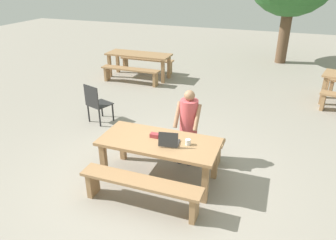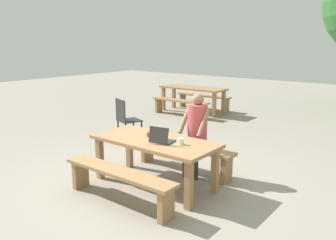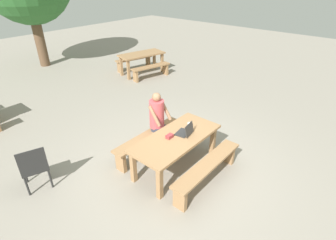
{
  "view_description": "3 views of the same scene",
  "coord_description": "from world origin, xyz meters",
  "px_view_note": "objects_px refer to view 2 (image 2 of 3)",
  "views": [
    {
      "loc": [
        1.62,
        -4.0,
        3.1
      ],
      "look_at": [
        0.05,
        0.25,
        0.95
      ],
      "focal_mm": 33.87,
      "sensor_mm": 36.0,
      "label": 1
    },
    {
      "loc": [
        3.11,
        -3.65,
        2.08
      ],
      "look_at": [
        0.05,
        0.25,
        0.95
      ],
      "focal_mm": 36.87,
      "sensor_mm": 36.0,
      "label": 2
    },
    {
      "loc": [
        -3.26,
        -2.58,
        3.42
      ],
      "look_at": [
        0.05,
        0.25,
        0.95
      ],
      "focal_mm": 28.03,
      "sensor_mm": 36.0,
      "label": 3
    }
  ],
  "objects_px": {
    "picnic_table_mid": "(193,91)",
    "small_pouch": "(152,135)",
    "laptop": "(161,139)",
    "plastic_chair": "(126,118)",
    "coffee_mug": "(181,141)",
    "picnic_table_front": "(154,146)",
    "person_seated": "(196,129)"
  },
  "relations": [
    {
      "from": "picnic_table_mid",
      "to": "small_pouch",
      "type": "bearing_deg",
      "value": -62.13
    },
    {
      "from": "picnic_table_mid",
      "to": "laptop",
      "type": "bearing_deg",
      "value": -60.17
    },
    {
      "from": "plastic_chair",
      "to": "picnic_table_mid",
      "type": "relative_size",
      "value": 0.44
    },
    {
      "from": "laptop",
      "to": "small_pouch",
      "type": "relative_size",
      "value": 2.39
    },
    {
      "from": "laptop",
      "to": "coffee_mug",
      "type": "xyz_separation_m",
      "value": [
        0.27,
        0.1,
        -0.01
      ]
    },
    {
      "from": "picnic_table_mid",
      "to": "plastic_chair",
      "type": "bearing_deg",
      "value": -80.78
    },
    {
      "from": "laptop",
      "to": "plastic_chair",
      "type": "bearing_deg",
      "value": -44.9
    },
    {
      "from": "plastic_chair",
      "to": "picnic_table_mid",
      "type": "xyz_separation_m",
      "value": [
        -0.53,
        3.34,
        0.18
      ]
    },
    {
      "from": "small_pouch",
      "to": "coffee_mug",
      "type": "bearing_deg",
      "value": -4.7
    },
    {
      "from": "picnic_table_front",
      "to": "picnic_table_mid",
      "type": "distance_m",
      "value": 5.48
    },
    {
      "from": "coffee_mug",
      "to": "plastic_chair",
      "type": "distance_m",
      "value": 2.93
    },
    {
      "from": "picnic_table_front",
      "to": "person_seated",
      "type": "relative_size",
      "value": 1.42
    },
    {
      "from": "laptop",
      "to": "person_seated",
      "type": "xyz_separation_m",
      "value": [
        0.07,
        0.77,
        0.0
      ]
    },
    {
      "from": "person_seated",
      "to": "picnic_table_mid",
      "type": "distance_m",
      "value": 5.02
    },
    {
      "from": "person_seated",
      "to": "picnic_table_mid",
      "type": "height_order",
      "value": "person_seated"
    },
    {
      "from": "picnic_table_front",
      "to": "person_seated",
      "type": "bearing_deg",
      "value": 69.78
    },
    {
      "from": "plastic_chair",
      "to": "picnic_table_mid",
      "type": "height_order",
      "value": "plastic_chair"
    },
    {
      "from": "plastic_chair",
      "to": "laptop",
      "type": "bearing_deg",
      "value": 164.17
    },
    {
      "from": "laptop",
      "to": "coffee_mug",
      "type": "relative_size",
      "value": 3.77
    },
    {
      "from": "person_seated",
      "to": "picnic_table_front",
      "type": "bearing_deg",
      "value": -110.22
    },
    {
      "from": "coffee_mug",
      "to": "laptop",
      "type": "bearing_deg",
      "value": -159.29
    },
    {
      "from": "small_pouch",
      "to": "person_seated",
      "type": "bearing_deg",
      "value": 59.77
    },
    {
      "from": "coffee_mug",
      "to": "picnic_table_mid",
      "type": "distance_m",
      "value": 5.69
    },
    {
      "from": "laptop",
      "to": "picnic_table_mid",
      "type": "bearing_deg",
      "value": -70.61
    },
    {
      "from": "coffee_mug",
      "to": "plastic_chair",
      "type": "height_order",
      "value": "plastic_chair"
    },
    {
      "from": "person_seated",
      "to": "picnic_table_mid",
      "type": "bearing_deg",
      "value": 124.68
    },
    {
      "from": "picnic_table_front",
      "to": "coffee_mug",
      "type": "xyz_separation_m",
      "value": [
        0.46,
        0.03,
        0.14
      ]
    },
    {
      "from": "small_pouch",
      "to": "person_seated",
      "type": "height_order",
      "value": "person_seated"
    },
    {
      "from": "laptop",
      "to": "plastic_chair",
      "type": "distance_m",
      "value": 2.76
    },
    {
      "from": "picnic_table_front",
      "to": "laptop",
      "type": "xyz_separation_m",
      "value": [
        0.19,
        -0.07,
        0.16
      ]
    },
    {
      "from": "laptop",
      "to": "picnic_table_mid",
      "type": "distance_m",
      "value": 5.64
    },
    {
      "from": "picnic_table_front",
      "to": "picnic_table_mid",
      "type": "bearing_deg",
      "value": 118.3
    }
  ]
}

